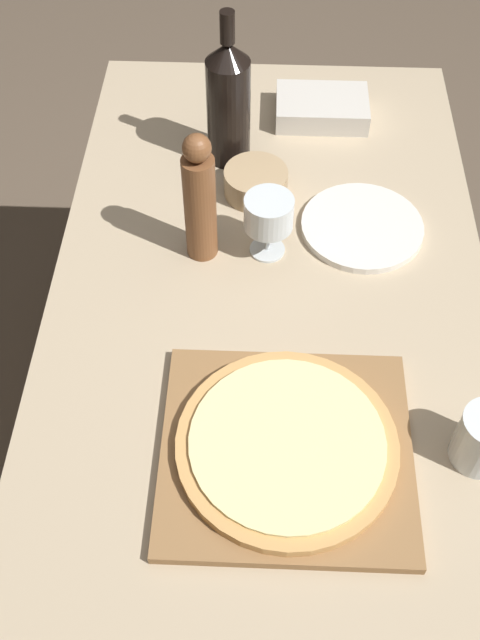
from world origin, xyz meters
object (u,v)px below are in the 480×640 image
object	(u,v)px
pepper_mill	(200,200)
small_bowl	(256,182)
wine_glass	(269,215)
wine_bottle	(228,102)
pizza	(287,445)

from	to	relation	value
pepper_mill	small_bowl	distance (m)	0.21
wine_glass	wine_bottle	bearing A→B (deg)	107.53
wine_glass	pepper_mill	bearing A→B (deg)	-177.46
pizza	wine_glass	size ratio (longest dim) A/B	2.65
pizza	wine_glass	world-z (taller)	wine_glass
pizza	small_bowl	xyz separation A→B (m)	(-0.06, 0.58, -0.00)
wine_bottle	wine_glass	size ratio (longest dim) A/B	2.56
pizza	pepper_mill	bearing A→B (deg)	110.55
pepper_mill	pizza	bearing A→B (deg)	-69.45
pizza	wine_glass	bearing A→B (deg)	94.87
pizza	wine_bottle	world-z (taller)	wine_bottle
pizza	wine_bottle	xyz separation A→B (m)	(-0.12, 0.69, 0.11)
pepper_mill	small_bowl	world-z (taller)	pepper_mill
pepper_mill	wine_glass	size ratio (longest dim) A/B	2.10
pizza	small_bowl	bearing A→B (deg)	96.10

